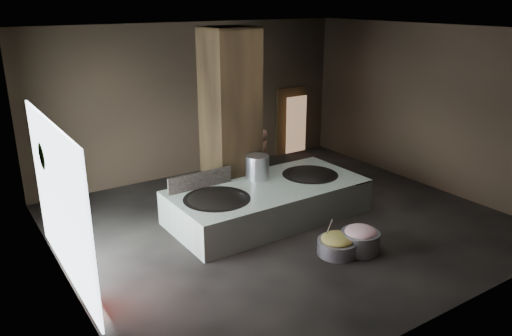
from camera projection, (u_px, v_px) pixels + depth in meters
floor at (282, 224)px, 12.10m from camera, size 10.00×9.00×0.10m
ceiling at (286, 28)px, 10.60m from camera, size 10.00×9.00×0.10m
back_wall at (194, 100)px, 14.94m from camera, size 10.00×0.10×4.50m
front_wall at (458, 195)px, 7.76m from camera, size 10.00×0.10×4.50m
left_wall at (52, 173)px, 8.72m from camera, size 0.10×9.00×4.50m
right_wall at (429, 107)px, 13.98m from camera, size 0.10×9.00×4.50m
pillar at (230, 118)px, 12.69m from camera, size 1.20×1.20×4.50m
hearth_platform at (268, 201)px, 12.23m from camera, size 4.83×2.35×0.83m
platform_cap at (268, 186)px, 12.10m from camera, size 4.70×2.25×0.03m
wok_left at (217, 202)px, 11.33m from camera, size 1.51×1.51×0.42m
wok_left_rim at (217, 199)px, 11.31m from camera, size 1.54×1.54×0.05m
wok_right at (310, 178)px, 12.87m from camera, size 1.41×1.41×0.40m
wok_right_rim at (310, 175)px, 12.84m from camera, size 1.44×1.44×0.05m
stock_pot at (257, 167)px, 12.46m from camera, size 0.58×0.58×0.63m
splash_guard at (200, 180)px, 11.87m from camera, size 1.67×0.08×0.42m
cook at (261, 158)px, 14.13m from camera, size 0.69×0.54×1.69m
veg_basin at (337, 247)px, 10.55m from camera, size 0.97×0.97×0.32m
veg_fill at (338, 239)px, 10.48m from camera, size 0.71×0.71×0.22m
ladle at (328, 229)px, 10.46m from camera, size 0.13×0.34×0.61m
meat_basin at (360, 242)px, 10.63m from camera, size 1.04×1.04×0.45m
meat_fill at (361, 232)px, 10.56m from camera, size 0.68×0.68×0.26m
doorway_near at (231, 132)px, 15.86m from camera, size 1.18×0.08×2.38m
doorway_near_glow at (226, 136)px, 15.62m from camera, size 0.74×0.04×1.76m
doorway_far at (291, 122)px, 17.11m from camera, size 1.18×0.08×2.38m
doorway_far_glow at (296, 125)px, 16.98m from camera, size 0.82×0.04×1.93m
left_opening at (60, 202)px, 9.14m from camera, size 0.04×4.20×3.10m
pavilion_sliver at (88, 268)px, 8.40m from camera, size 0.05×0.90×1.70m
tree_silhouette at (48, 155)px, 9.87m from camera, size 0.28×1.10×1.10m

